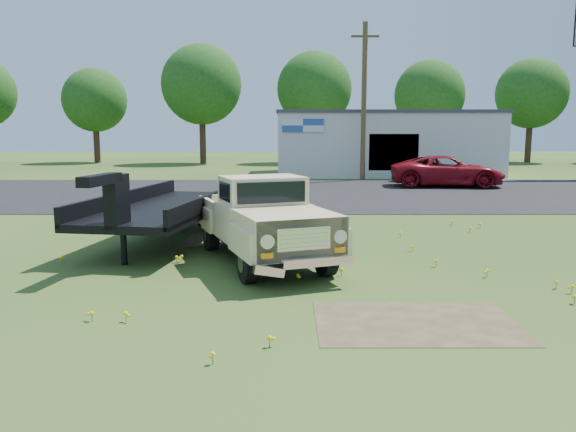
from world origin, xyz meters
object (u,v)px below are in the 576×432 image
(vintage_pickup_truck, at_px, (263,219))
(flatbed_trailer, at_px, (170,202))
(red_pickup, at_px, (447,172))
(dark_sedan, at_px, (431,170))

(vintage_pickup_truck, distance_m, flatbed_trailer, 3.54)
(vintage_pickup_truck, relative_size, flatbed_trailer, 0.70)
(vintage_pickup_truck, distance_m, red_pickup, 19.06)
(flatbed_trailer, xyz_separation_m, dark_sedan, (11.11, 16.87, -0.32))
(red_pickup, relative_size, dark_sedan, 1.42)
(vintage_pickup_truck, height_order, red_pickup, vintage_pickup_truck)
(vintage_pickup_truck, xyz_separation_m, red_pickup, (8.79, 16.91, -0.15))
(flatbed_trailer, height_order, red_pickup, flatbed_trailer)
(vintage_pickup_truck, height_order, flatbed_trailer, flatbed_trailer)
(flatbed_trailer, bearing_deg, red_pickup, 60.82)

